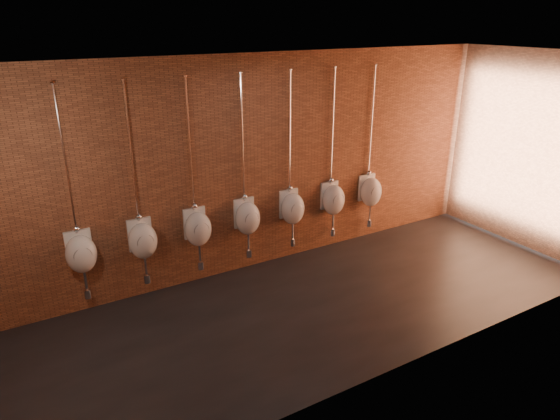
{
  "coord_description": "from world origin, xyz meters",
  "views": [
    {
      "loc": [
        -3.22,
        -4.76,
        3.67
      ],
      "look_at": [
        0.08,
        0.9,
        1.1
      ],
      "focal_mm": 32.0,
      "sensor_mm": 36.0,
      "label": 1
    }
  ],
  "objects_px": {
    "urinal_0": "(81,253)",
    "urinal_3": "(247,217)",
    "urinal_4": "(292,207)",
    "urinal_1": "(143,239)",
    "urinal_6": "(371,191)",
    "urinal_5": "(333,199)",
    "urinal_2": "(198,228)"
  },
  "relations": [
    {
      "from": "urinal_0",
      "to": "urinal_2",
      "type": "relative_size",
      "value": 1.0
    },
    {
      "from": "urinal_0",
      "to": "urinal_3",
      "type": "distance_m",
      "value": 2.34
    },
    {
      "from": "urinal_5",
      "to": "urinal_2",
      "type": "bearing_deg",
      "value": 180.0
    },
    {
      "from": "urinal_4",
      "to": "urinal_6",
      "type": "xyz_separation_m",
      "value": [
        1.56,
        0.0,
        0.0
      ]
    },
    {
      "from": "urinal_3",
      "to": "urinal_6",
      "type": "bearing_deg",
      "value": 0.0
    },
    {
      "from": "urinal_0",
      "to": "urinal_1",
      "type": "xyz_separation_m",
      "value": [
        0.78,
        0.0,
        0.0
      ]
    },
    {
      "from": "urinal_1",
      "to": "urinal_4",
      "type": "relative_size",
      "value": 1.0
    },
    {
      "from": "urinal_0",
      "to": "urinal_5",
      "type": "distance_m",
      "value": 3.9
    },
    {
      "from": "urinal_1",
      "to": "urinal_2",
      "type": "height_order",
      "value": "same"
    },
    {
      "from": "urinal_2",
      "to": "urinal_3",
      "type": "xyz_separation_m",
      "value": [
        0.78,
        0.0,
        0.0
      ]
    },
    {
      "from": "urinal_2",
      "to": "urinal_5",
      "type": "xyz_separation_m",
      "value": [
        2.34,
        0.0,
        0.0
      ]
    },
    {
      "from": "urinal_2",
      "to": "urinal_1",
      "type": "bearing_deg",
      "value": 180.0
    },
    {
      "from": "urinal_4",
      "to": "urinal_6",
      "type": "bearing_deg",
      "value": 0.0
    },
    {
      "from": "urinal_0",
      "to": "urinal_5",
      "type": "relative_size",
      "value": 1.0
    },
    {
      "from": "urinal_1",
      "to": "urinal_6",
      "type": "height_order",
      "value": "same"
    },
    {
      "from": "urinal_0",
      "to": "urinal_5",
      "type": "height_order",
      "value": "same"
    },
    {
      "from": "urinal_0",
      "to": "urinal_1",
      "type": "bearing_deg",
      "value": 0.0
    },
    {
      "from": "urinal_1",
      "to": "urinal_6",
      "type": "relative_size",
      "value": 1.0
    },
    {
      "from": "urinal_3",
      "to": "urinal_6",
      "type": "relative_size",
      "value": 1.0
    },
    {
      "from": "urinal_5",
      "to": "urinal_6",
      "type": "distance_m",
      "value": 0.78
    },
    {
      "from": "urinal_1",
      "to": "urinal_5",
      "type": "distance_m",
      "value": 3.12
    },
    {
      "from": "urinal_0",
      "to": "urinal_3",
      "type": "bearing_deg",
      "value": 0.0
    },
    {
      "from": "urinal_0",
      "to": "urinal_1",
      "type": "distance_m",
      "value": 0.78
    },
    {
      "from": "urinal_5",
      "to": "urinal_6",
      "type": "height_order",
      "value": "same"
    },
    {
      "from": "urinal_1",
      "to": "urinal_3",
      "type": "height_order",
      "value": "same"
    },
    {
      "from": "urinal_3",
      "to": "urinal_4",
      "type": "height_order",
      "value": "same"
    },
    {
      "from": "urinal_0",
      "to": "urinal_4",
      "type": "relative_size",
      "value": 1.0
    },
    {
      "from": "urinal_3",
      "to": "urinal_6",
      "type": "xyz_separation_m",
      "value": [
        2.34,
        0.0,
        0.0
      ]
    },
    {
      "from": "urinal_1",
      "to": "urinal_0",
      "type": "bearing_deg",
      "value": 180.0
    },
    {
      "from": "urinal_0",
      "to": "urinal_4",
      "type": "xyz_separation_m",
      "value": [
        3.12,
        0.0,
        0.0
      ]
    },
    {
      "from": "urinal_4",
      "to": "urinal_1",
      "type": "bearing_deg",
      "value": 180.0
    },
    {
      "from": "urinal_0",
      "to": "urinal_5",
      "type": "bearing_deg",
      "value": 0.0
    }
  ]
}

